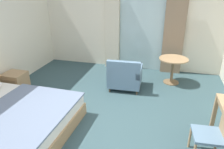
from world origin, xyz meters
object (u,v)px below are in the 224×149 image
(bed, at_px, (5,119))
(nightstand, at_px, (16,82))
(armchair_by_window, at_px, (125,76))
(desk_chair, at_px, (216,131))
(round_cafe_table, at_px, (173,65))

(bed, xyz_separation_m, nightstand, (-0.83, 1.34, -0.01))
(bed, bearing_deg, armchair_by_window, 52.54)
(desk_chair, bearing_deg, armchair_by_window, 131.61)
(nightstand, xyz_separation_m, desk_chair, (4.24, -1.10, 0.27))
(round_cafe_table, bearing_deg, desk_chair, -76.80)
(armchair_by_window, bearing_deg, round_cafe_table, 29.79)
(bed, height_order, nightstand, bed)
(desk_chair, bearing_deg, bed, -175.96)
(nightstand, bearing_deg, round_cafe_table, 22.34)
(bed, bearing_deg, round_cafe_table, 45.32)
(nightstand, height_order, desk_chair, desk_chair)
(round_cafe_table, bearing_deg, bed, -134.68)
(desk_chair, height_order, armchair_by_window, desk_chair)
(nightstand, height_order, armchair_by_window, armchair_by_window)
(desk_chair, xyz_separation_m, armchair_by_window, (-1.73, 1.95, -0.18))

